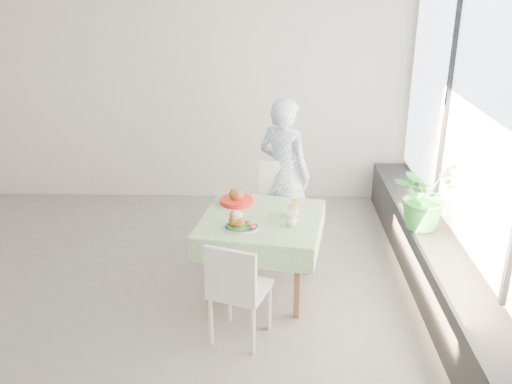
{
  "coord_description": "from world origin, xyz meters",
  "views": [
    {
      "loc": [
        1.26,
        -4.45,
        2.83
      ],
      "look_at": [
        1.15,
        0.22,
        0.97
      ],
      "focal_mm": 40.0,
      "sensor_mm": 36.0,
      "label": 1
    }
  ],
  "objects_px": {
    "potted_plant": "(425,194)",
    "chair_near": "(240,309)",
    "diner": "(284,174)",
    "main_dish": "(239,223)",
    "cafe_table": "(261,246)",
    "juice_cup_orange": "(293,209)",
    "chair_far": "(280,229)"
  },
  "relations": [
    {
      "from": "potted_plant",
      "to": "chair_near",
      "type": "bearing_deg",
      "value": -146.86
    },
    {
      "from": "diner",
      "to": "main_dish",
      "type": "bearing_deg",
      "value": 105.04
    },
    {
      "from": "diner",
      "to": "potted_plant",
      "type": "bearing_deg",
      "value": -169.86
    },
    {
      "from": "cafe_table",
      "to": "juice_cup_orange",
      "type": "distance_m",
      "value": 0.45
    },
    {
      "from": "chair_near",
      "to": "potted_plant",
      "type": "xyz_separation_m",
      "value": [
        1.69,
        1.1,
        0.56
      ]
    },
    {
      "from": "chair_far",
      "to": "chair_near",
      "type": "xyz_separation_m",
      "value": [
        -0.35,
        -1.44,
        -0.03
      ]
    },
    {
      "from": "cafe_table",
      "to": "main_dish",
      "type": "xyz_separation_m",
      "value": [
        -0.19,
        -0.23,
        0.33
      ]
    },
    {
      "from": "juice_cup_orange",
      "to": "potted_plant",
      "type": "xyz_separation_m",
      "value": [
        1.24,
        0.32,
        0.03
      ]
    },
    {
      "from": "diner",
      "to": "chair_near",
      "type": "bearing_deg",
      "value": 111.48
    },
    {
      "from": "chair_far",
      "to": "diner",
      "type": "distance_m",
      "value": 0.57
    },
    {
      "from": "potted_plant",
      "to": "cafe_table",
      "type": "bearing_deg",
      "value": -166.78
    },
    {
      "from": "juice_cup_orange",
      "to": "cafe_table",
      "type": "bearing_deg",
      "value": -172.3
    },
    {
      "from": "diner",
      "to": "potted_plant",
      "type": "distance_m",
      "value": 1.43
    },
    {
      "from": "juice_cup_orange",
      "to": "chair_near",
      "type": "bearing_deg",
      "value": -119.63
    },
    {
      "from": "diner",
      "to": "main_dish",
      "type": "xyz_separation_m",
      "value": [
        -0.41,
        -1.17,
        -0.02
      ]
    },
    {
      "from": "cafe_table",
      "to": "chair_near",
      "type": "distance_m",
      "value": 0.78
    },
    {
      "from": "main_dish",
      "to": "potted_plant",
      "type": "bearing_deg",
      "value": 18.93
    },
    {
      "from": "cafe_table",
      "to": "diner",
      "type": "height_order",
      "value": "diner"
    },
    {
      "from": "chair_far",
      "to": "diner",
      "type": "xyz_separation_m",
      "value": [
        0.03,
        0.25,
        0.51
      ]
    },
    {
      "from": "cafe_table",
      "to": "main_dish",
      "type": "height_order",
      "value": "main_dish"
    },
    {
      "from": "chair_near",
      "to": "chair_far",
      "type": "bearing_deg",
      "value": 76.32
    },
    {
      "from": "cafe_table",
      "to": "main_dish",
      "type": "distance_m",
      "value": 0.45
    },
    {
      "from": "cafe_table",
      "to": "main_dish",
      "type": "bearing_deg",
      "value": -129.38
    },
    {
      "from": "main_dish",
      "to": "juice_cup_orange",
      "type": "xyz_separation_m",
      "value": [
        0.47,
        0.27,
        0.01
      ]
    },
    {
      "from": "chair_far",
      "to": "diner",
      "type": "height_order",
      "value": "diner"
    },
    {
      "from": "main_dish",
      "to": "juice_cup_orange",
      "type": "relative_size",
      "value": 1.07
    },
    {
      "from": "chair_near",
      "to": "juice_cup_orange",
      "type": "bearing_deg",
      "value": 60.37
    },
    {
      "from": "diner",
      "to": "potted_plant",
      "type": "xyz_separation_m",
      "value": [
        1.3,
        -0.58,
        0.02
      ]
    },
    {
      "from": "chair_far",
      "to": "main_dish",
      "type": "relative_size",
      "value": 3.17
    },
    {
      "from": "diner",
      "to": "main_dish",
      "type": "relative_size",
      "value": 5.28
    },
    {
      "from": "chair_near",
      "to": "main_dish",
      "type": "xyz_separation_m",
      "value": [
        -0.03,
        0.51,
        0.52
      ]
    },
    {
      "from": "chair_near",
      "to": "main_dish",
      "type": "relative_size",
      "value": 2.88
    }
  ]
}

